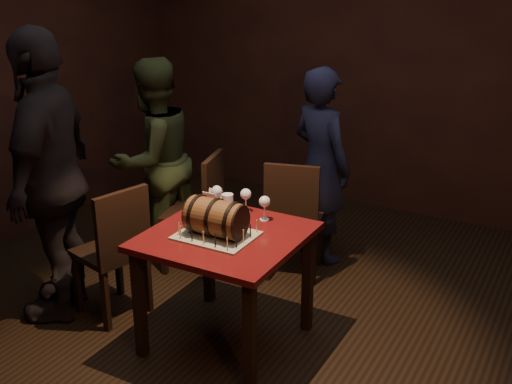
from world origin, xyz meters
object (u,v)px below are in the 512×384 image
person_back (321,166)px  person_left_front (51,177)px  pub_table (226,250)px  barrel_cake (216,218)px  person_left_rear (153,160)px  wine_glass_right (265,203)px  pint_of_ale (228,206)px  chair_left_front (116,246)px  wine_glass_left (217,192)px  chair_left_rear (201,206)px  wine_glass_mid (246,195)px  chair_back (293,214)px

person_back → person_left_front: 2.02m
pub_table → barrel_cake: barrel_cake is taller
barrel_cake → person_left_rear: size_ratio=0.25×
pub_table → person_left_rear: size_ratio=0.56×
wine_glass_right → pint_of_ale: (-0.23, -0.06, -0.05)m
barrel_cake → chair_left_front: barrel_cake is taller
wine_glass_left → chair_left_front: chair_left_front is taller
wine_glass_left → person_left_rear: (-0.92, 0.52, -0.07)m
wine_glass_right → chair_left_rear: 0.99m
chair_left_rear → person_left_rear: (-0.48, 0.06, 0.28)m
wine_glass_right → pint_of_ale: wine_glass_right is taller
wine_glass_mid → chair_left_rear: chair_left_rear is taller
wine_glass_left → person_back: bearing=76.3°
pub_table → chair_left_rear: bearing=131.9°
chair_left_rear → person_left_front: (-0.50, -0.97, 0.44)m
wine_glass_mid → pint_of_ale: wine_glass_mid is taller
wine_glass_left → wine_glass_right: (0.36, -0.02, 0.00)m
pub_table → person_left_front: 1.26m
barrel_cake → chair_back: (0.01, 1.04, -0.35)m
pub_table → chair_left_rear: (-0.69, 0.77, -0.12)m
chair_left_front → person_left_front: (-0.40, -0.11, 0.44)m
wine_glass_left → wine_glass_mid: size_ratio=1.00×
person_left_front → chair_back: bearing=110.3°
pint_of_ale → chair_back: 0.81m
chair_back → person_left_front: bearing=-135.0°
person_left_front → wine_glass_left: bearing=94.0°
pub_table → wine_glass_left: 0.47m
wine_glass_left → person_left_rear: size_ratio=0.10×
wine_glass_right → chair_back: (-0.12, 0.68, -0.35)m
pint_of_ale → chair_left_rear: chair_left_rear is taller
person_left_rear → chair_left_front: bearing=35.2°
chair_back → person_back: person_back is taller
pint_of_ale → person_back: (0.14, 1.17, -0.05)m
chair_left_rear → chair_back: bearing=17.0°
pint_of_ale → person_back: 1.17m
wine_glass_left → chair_left_front: (-0.54, -0.40, -0.35)m
person_left_front → person_left_rear: bearing=154.1°
pint_of_ale → person_left_rear: person_left_rear is taller
barrel_cake → person_back: 1.47m
chair_back → barrel_cake: bearing=-90.5°
chair_back → chair_left_front: 1.32m
pub_table → person_left_front: size_ratio=0.47×
chair_left_rear → pint_of_ale: bearing=-43.4°
pint_of_ale → chair_left_rear: size_ratio=0.16×
wine_glass_right → chair_left_rear: size_ratio=0.17×
pub_table → wine_glass_left: size_ratio=5.59×
barrel_cake → wine_glass_left: bearing=121.6°
barrel_cake → person_left_rear: bearing=142.1°
wine_glass_left → person_left_front: person_left_front is taller
pint_of_ale → wine_glass_right: bearing=14.1°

